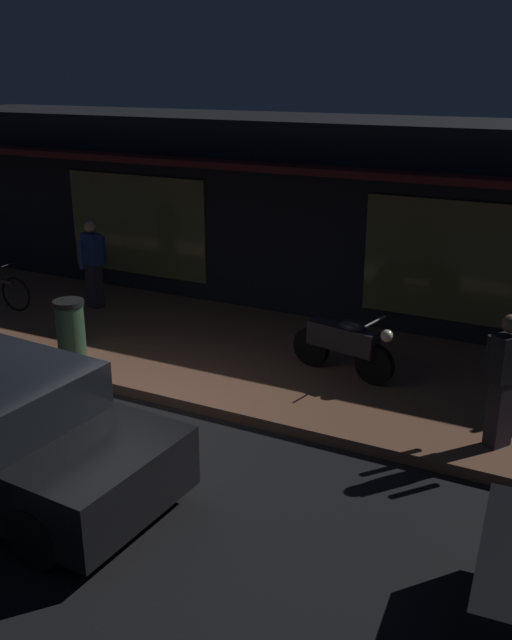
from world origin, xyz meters
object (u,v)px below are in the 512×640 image
at_px(person_bystander, 505,378).
at_px(trash_bin, 71,328).
at_px(person_photographer, 93,262).
at_px(motorcycle, 344,343).

xyz_separation_m(person_bystander, trash_bin, (-6.46, -0.15, -0.41)).
distance_m(person_photographer, trash_bin, 2.51).
distance_m(motorcycle, person_bystander, 2.67).
bearing_deg(motorcycle, person_bystander, -25.26).
relative_size(motorcycle, person_photographer, 1.01).
distance_m(person_photographer, person_bystander, 7.97).
xyz_separation_m(person_photographer, trash_bin, (1.26, -2.13, -0.41)).
relative_size(person_photographer, person_bystander, 1.00).
distance_m(motorcycle, person_photographer, 5.42).
bearing_deg(person_bystander, motorcycle, 154.74).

